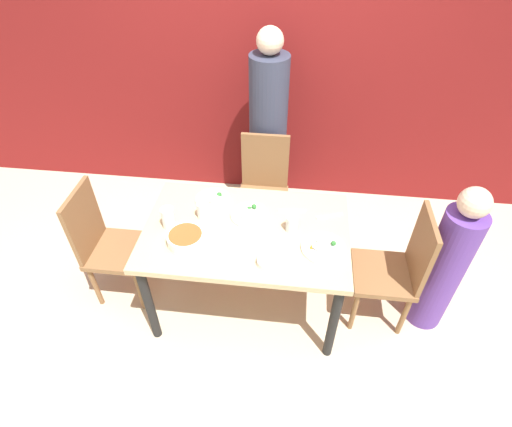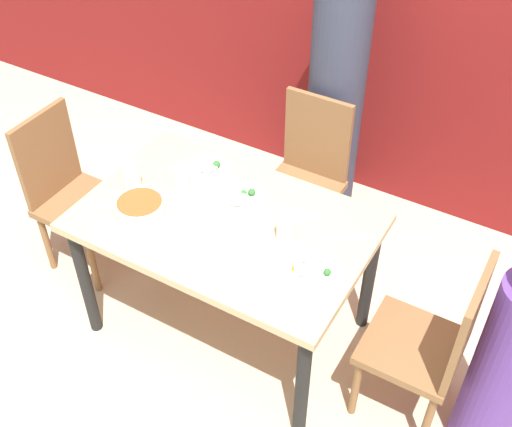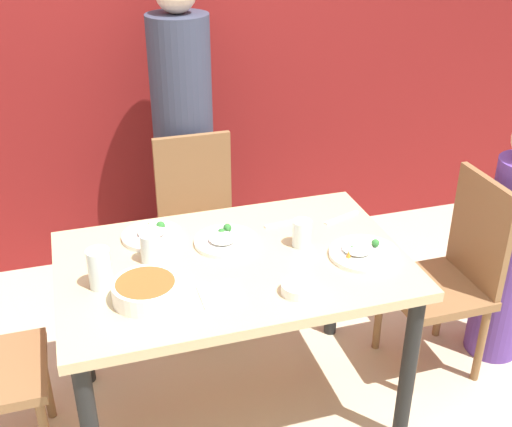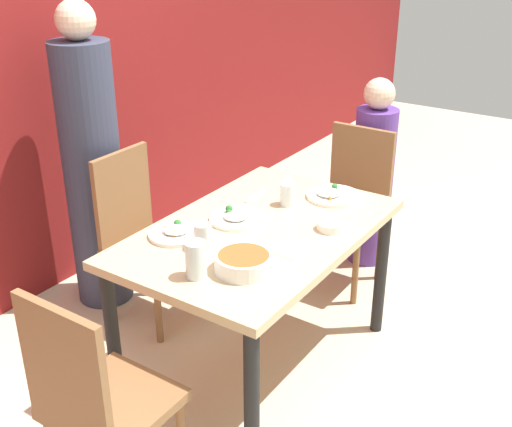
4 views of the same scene
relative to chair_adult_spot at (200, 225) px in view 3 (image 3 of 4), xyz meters
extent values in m
plane|color=beige|center=(-0.03, -0.76, -0.49)|extent=(10.00, 10.00, 0.00)
cube|color=maroon|center=(-0.03, 0.68, 0.86)|extent=(10.00, 0.06, 2.70)
cube|color=tan|center=(-0.03, -0.76, 0.24)|extent=(1.30, 0.84, 0.04)
cylinder|color=black|center=(0.55, -1.12, -0.13)|extent=(0.06, 0.06, 0.70)
cylinder|color=black|center=(-0.62, -0.40, -0.13)|extent=(0.06, 0.06, 0.70)
cylinder|color=black|center=(0.55, -0.40, -0.13)|extent=(0.06, 0.06, 0.70)
cube|color=brown|center=(0.00, -0.07, -0.07)|extent=(0.40, 0.40, 0.04)
cube|color=brown|center=(0.00, 0.11, 0.19)|extent=(0.38, 0.03, 0.49)
cylinder|color=brown|center=(-0.17, -0.24, -0.29)|extent=(0.04, 0.04, 0.39)
cylinder|color=brown|center=(0.17, -0.24, -0.29)|extent=(0.04, 0.04, 0.39)
cylinder|color=brown|center=(-0.17, 0.09, -0.29)|extent=(0.04, 0.04, 0.39)
cylinder|color=brown|center=(0.17, 0.09, -0.29)|extent=(0.04, 0.04, 0.39)
cube|color=brown|center=(0.88, -0.74, -0.07)|extent=(0.40, 0.40, 0.04)
cube|color=brown|center=(1.07, -0.74, 0.19)|extent=(0.03, 0.38, 0.49)
cylinder|color=brown|center=(0.72, -0.58, -0.29)|extent=(0.04, 0.04, 0.39)
cylinder|color=brown|center=(0.72, -0.91, -0.29)|extent=(0.04, 0.04, 0.39)
cylinder|color=brown|center=(1.05, -0.58, -0.29)|extent=(0.04, 0.04, 0.39)
cylinder|color=brown|center=(1.05, -0.91, -0.29)|extent=(0.04, 0.04, 0.39)
cylinder|color=brown|center=(-0.79, -0.58, -0.29)|extent=(0.04, 0.04, 0.39)
cylinder|color=#33384C|center=(0.00, 0.32, 0.24)|extent=(0.31, 0.31, 1.45)
cylinder|color=#5B3893|center=(1.25, -0.74, 0.01)|extent=(0.25, 0.25, 0.98)
cylinder|color=white|center=(-0.38, -0.92, 0.29)|extent=(0.23, 0.23, 0.07)
cylinder|color=#BC5123|center=(-0.38, -0.92, 0.32)|extent=(0.20, 0.20, 0.01)
cylinder|color=white|center=(0.45, -0.88, 0.27)|extent=(0.27, 0.27, 0.02)
ellipsoid|color=white|center=(0.43, -0.86, 0.29)|extent=(0.12, 0.12, 0.02)
cone|color=orange|center=(0.38, -0.90, 0.29)|extent=(0.02, 0.02, 0.03)
sphere|color=#2D702D|center=(0.41, -0.86, 0.29)|extent=(0.02, 0.02, 0.02)
sphere|color=#2D702D|center=(0.51, -0.85, 0.29)|extent=(0.03, 0.03, 0.03)
cylinder|color=white|center=(-0.30, -0.51, 0.27)|extent=(0.24, 0.24, 0.02)
ellipsoid|color=white|center=(-0.30, -0.51, 0.29)|extent=(0.11, 0.11, 0.02)
cone|color=orange|center=(-0.33, -0.52, 0.29)|extent=(0.02, 0.02, 0.03)
sphere|color=#2D702D|center=(-0.26, -0.48, 0.29)|extent=(0.04, 0.04, 0.04)
cone|color=orange|center=(-0.30, -0.45, 0.29)|extent=(0.02, 0.02, 0.02)
cylinder|color=white|center=(-0.03, -0.63, 0.27)|extent=(0.25, 0.25, 0.02)
ellipsoid|color=white|center=(-0.04, -0.64, 0.29)|extent=(0.11, 0.11, 0.02)
sphere|color=#2D702D|center=(0.00, -0.58, 0.29)|extent=(0.03, 0.03, 0.03)
sphere|color=#2D702D|center=(-0.03, -0.60, 0.29)|extent=(0.03, 0.03, 0.03)
cylinder|color=white|center=(0.13, -1.03, 0.28)|extent=(0.12, 0.12, 0.04)
cylinder|color=white|center=(0.13, -1.03, 0.29)|extent=(0.11, 0.11, 0.01)
cylinder|color=silver|center=(0.25, -0.74, 0.31)|extent=(0.07, 0.07, 0.11)
cylinder|color=silver|center=(-0.52, -0.80, 0.33)|extent=(0.08, 0.08, 0.15)
cylinder|color=silver|center=(-0.33, -0.68, 0.31)|extent=(0.07, 0.07, 0.11)
cube|color=white|center=(-0.13, -0.97, 0.26)|extent=(0.14, 0.14, 0.01)
cube|color=silver|center=(0.25, -0.55, 0.26)|extent=(0.18, 0.04, 0.01)
cube|color=silver|center=(0.49, -0.58, 0.26)|extent=(0.18, 0.08, 0.01)
camera|label=1|loc=(0.24, -2.57, 2.00)|focal=28.00mm
camera|label=2|loc=(1.14, -2.52, 2.17)|focal=45.00mm
camera|label=3|loc=(-0.55, -2.74, 1.54)|focal=45.00mm
camera|label=4|loc=(-2.16, -2.17, 1.51)|focal=45.00mm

